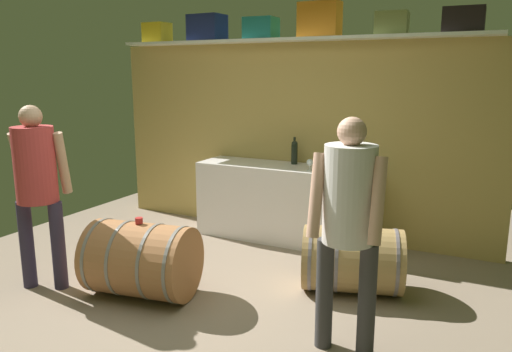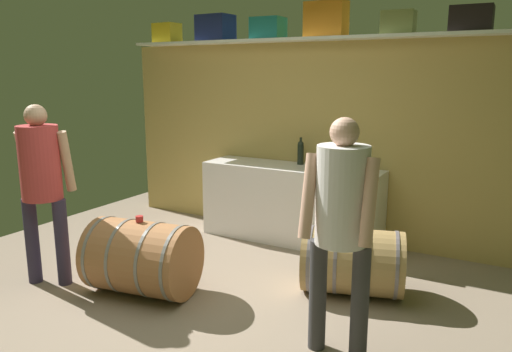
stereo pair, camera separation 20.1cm
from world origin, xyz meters
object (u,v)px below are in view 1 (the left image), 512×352
at_px(wine_bottle_dark, 294,152).
at_px(toolcase_olive, 392,23).
at_px(tasting_cup, 139,220).
at_px(wine_glass, 310,163).
at_px(toolcase_orange, 320,20).
at_px(visitor_tasting, 349,212).
at_px(toolcase_yellow, 157,33).
at_px(toolcase_teal, 261,28).
at_px(work_cabinet, 285,203).
at_px(wine_barrel_near, 142,260).
at_px(toolcase_navy, 207,28).
at_px(winemaker_pouring, 37,178).
at_px(toolcase_black, 464,20).
at_px(red_funnel, 321,163).
at_px(wine_barrel_far, 352,260).

bearing_deg(wine_bottle_dark, toolcase_olive, 1.99).
distance_m(toolcase_olive, tasting_cup, 3.06).
bearing_deg(wine_glass, toolcase_olive, 23.65).
bearing_deg(wine_bottle_dark, toolcase_orange, 8.05).
bearing_deg(visitor_tasting, toolcase_olive, -88.39).
distance_m(toolcase_yellow, wine_glass, 2.58).
height_order(toolcase_yellow, visitor_tasting, toolcase_yellow).
relative_size(toolcase_olive, wine_bottle_dark, 1.01).
xyz_separation_m(toolcase_teal, visitor_tasting, (1.65, -2.11, -1.35)).
bearing_deg(visitor_tasting, work_cabinet, -61.35).
relative_size(toolcase_olive, wine_barrel_near, 0.32).
distance_m(toolcase_navy, winemaker_pouring, 2.69).
relative_size(toolcase_orange, toolcase_black, 1.19).
relative_size(toolcase_olive, red_funnel, 2.79).
relative_size(toolcase_teal, visitor_tasting, 0.21).
distance_m(toolcase_orange, visitor_tasting, 2.72).
bearing_deg(wine_barrel_near, wine_glass, 55.14).
bearing_deg(wine_bottle_dark, work_cabinet, -105.15).
bearing_deg(toolcase_teal, winemaker_pouring, -115.39).
height_order(wine_glass, winemaker_pouring, winemaker_pouring).
height_order(toolcase_teal, winemaker_pouring, toolcase_teal).
bearing_deg(wine_barrel_near, toolcase_orange, 59.68).
relative_size(toolcase_navy, toolcase_olive, 1.29).
relative_size(toolcase_yellow, toolcase_navy, 0.76).
distance_m(toolcase_teal, work_cabinet, 1.96).
bearing_deg(toolcase_navy, toolcase_yellow, -178.25).
distance_m(toolcase_navy, toolcase_teal, 0.70).
distance_m(toolcase_olive, wine_bottle_dark, 1.67).
bearing_deg(wine_bottle_dark, wine_barrel_near, -105.39).
height_order(toolcase_navy, toolcase_olive, toolcase_navy).
bearing_deg(wine_bottle_dark, wine_barrel_far, -48.39).
height_order(wine_bottle_dark, winemaker_pouring, winemaker_pouring).
distance_m(toolcase_navy, work_cabinet, 2.23).
distance_m(toolcase_black, visitor_tasting, 2.54).
bearing_deg(toolcase_orange, red_funnel, -50.29).
relative_size(toolcase_yellow, red_funnel, 2.75).
height_order(wine_glass, red_funnel, wine_glass).
height_order(toolcase_orange, toolcase_olive, toolcase_orange).
height_order(toolcase_yellow, wine_bottle_dark, toolcase_yellow).
height_order(wine_barrel_near, tasting_cup, tasting_cup).
bearing_deg(toolcase_yellow, toolcase_olive, 2.49).
bearing_deg(toolcase_black, toolcase_navy, 178.52).
bearing_deg(red_funnel, toolcase_orange, 127.50).
height_order(work_cabinet, visitor_tasting, visitor_tasting).
height_order(red_funnel, winemaker_pouring, winemaker_pouring).
height_order(toolcase_orange, wine_glass, toolcase_orange).
xyz_separation_m(toolcase_navy, toolcase_orange, (1.38, 0.00, 0.03)).
bearing_deg(work_cabinet, tasting_cup, -105.66).
height_order(wine_bottle_dark, wine_barrel_near, wine_bottle_dark).
distance_m(toolcase_navy, wine_barrel_near, 2.94).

